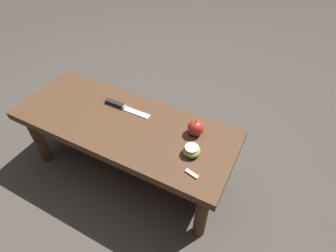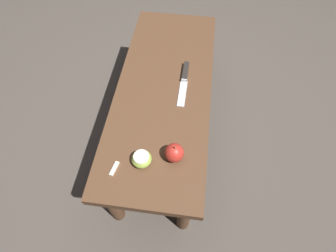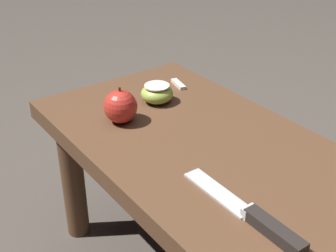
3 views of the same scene
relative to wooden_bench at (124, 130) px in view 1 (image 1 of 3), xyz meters
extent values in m
plane|color=#4C443D|center=(0.00, 0.00, -0.32)|extent=(8.00, 8.00, 0.00)
cube|color=brown|center=(0.00, 0.00, 0.04)|extent=(1.09, 0.42, 0.04)
cylinder|color=brown|center=(-0.48, -0.15, -0.15)|extent=(0.06, 0.06, 0.34)
cylinder|color=brown|center=(0.48, -0.15, -0.15)|extent=(0.06, 0.06, 0.34)
cylinder|color=brown|center=(-0.48, 0.15, -0.15)|extent=(0.06, 0.06, 0.34)
cylinder|color=brown|center=(0.48, 0.15, -0.15)|extent=(0.06, 0.06, 0.34)
cube|color=silver|center=(0.02, 0.09, 0.06)|extent=(0.15, 0.03, 0.00)
cube|color=silver|center=(-0.05, 0.09, 0.07)|extent=(0.01, 0.03, 0.02)
cube|color=#282321|center=(-0.10, 0.09, 0.07)|extent=(0.11, 0.03, 0.02)
sphere|color=red|center=(0.34, 0.09, 0.09)|extent=(0.07, 0.07, 0.07)
cylinder|color=#4C3319|center=(0.34, 0.09, 0.13)|extent=(0.01, 0.01, 0.01)
ellipsoid|color=#9EB747|center=(0.37, -0.03, 0.08)|extent=(0.07, 0.07, 0.04)
cylinder|color=silver|center=(0.37, -0.03, 0.10)|extent=(0.06, 0.06, 0.00)
cube|color=silver|center=(0.41, -0.12, 0.06)|extent=(0.06, 0.03, 0.01)
camera|label=1|loc=(0.61, -0.70, 0.90)|focal=28.00mm
camera|label=2|loc=(0.77, 0.12, 0.95)|focal=28.00mm
camera|label=3|loc=(-0.44, 0.52, 0.54)|focal=50.00mm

